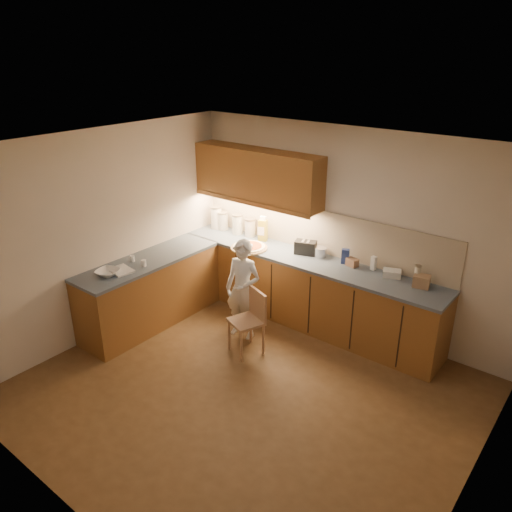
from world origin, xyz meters
name	(u,v)px	position (x,y,z in m)	size (l,w,h in m)	color
room	(244,250)	(0.00, 0.00, 1.68)	(4.54, 4.50, 2.62)	brown
l_counter	(251,290)	(-0.92, 1.25, 0.46)	(3.77, 2.62, 0.92)	#915C2A
backsplash	(318,231)	(-0.38, 1.99, 1.21)	(3.75, 0.02, 0.58)	#BCAC91
upper_cabinets	(257,175)	(-1.27, 1.82, 1.85)	(1.95, 0.36, 0.73)	#915C2A
pizza_on_board	(249,247)	(-1.15, 1.49, 0.94)	(0.50, 0.50, 0.20)	tan
child	(243,289)	(-0.77, 0.90, 0.65)	(0.47, 0.31, 1.30)	white
wooden_chair	(251,317)	(-0.47, 0.68, 0.46)	(0.46, 0.46, 0.80)	tan
mixing_bowl	(108,273)	(-1.95, -0.21, 0.95)	(0.27, 0.27, 0.07)	white
canister_a	(216,217)	(-2.05, 1.82, 1.09)	(0.17, 0.17, 0.34)	white
canister_b	(223,221)	(-1.93, 1.84, 1.06)	(0.16, 0.16, 0.27)	beige
canister_c	(238,224)	(-1.65, 1.84, 1.07)	(0.16, 0.16, 0.30)	white
canister_d	(250,227)	(-1.45, 1.88, 1.05)	(0.16, 0.16, 0.26)	silver
oil_jug	(263,230)	(-1.19, 1.85, 1.08)	(0.14, 0.12, 0.36)	#AD9B22
toaster	(306,247)	(-0.45, 1.81, 1.01)	(0.31, 0.24, 0.18)	black
steel_pot	(320,252)	(-0.25, 1.85, 0.99)	(0.17, 0.17, 0.13)	silver
blue_box	(345,256)	(0.11, 1.86, 1.01)	(0.09, 0.07, 0.19)	#2E418A
card_box_a	(352,262)	(0.22, 1.84, 0.97)	(0.14, 0.10, 0.10)	#9F7355
white_bottle	(374,263)	(0.48, 1.90, 1.01)	(0.06, 0.06, 0.17)	white
flat_pack	(392,273)	(0.74, 1.86, 0.96)	(0.21, 0.15, 0.08)	silver
tall_jar	(417,274)	(1.04, 1.85, 1.04)	(0.08, 0.08, 0.23)	white
card_box_b	(422,281)	(1.12, 1.81, 0.99)	(0.18, 0.14, 0.14)	tan
dough_cloth	(121,270)	(-1.92, -0.05, 0.93)	(0.30, 0.24, 0.02)	silver
spice_jar_a	(132,259)	(-2.04, 0.23, 0.96)	(0.06, 0.06, 0.08)	silver
spice_jar_b	(144,263)	(-1.81, 0.23, 0.96)	(0.06, 0.06, 0.08)	white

